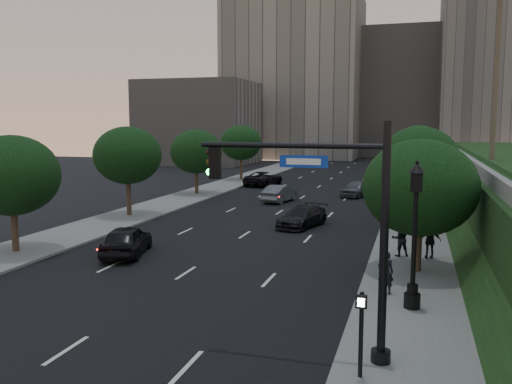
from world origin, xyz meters
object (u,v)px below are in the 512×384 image
(traffic_signal_mast, at_px, (345,239))
(sedan_mid_left, at_px, (280,193))
(pedestrian_b, at_px, (400,239))
(street_lamp, at_px, (414,242))
(sedan_near_right, at_px, (302,217))
(sedan_far_left, at_px, (264,179))
(pedestrian_a, at_px, (386,273))
(sedan_near_left, at_px, (127,240))
(pedestrian_c, at_px, (430,241))
(sedan_far_right, at_px, (357,188))

(traffic_signal_mast, bearing_deg, sedan_mid_left, 107.09)
(pedestrian_b, bearing_deg, street_lamp, 77.04)
(traffic_signal_mast, relative_size, sedan_mid_left, 1.51)
(sedan_near_right, bearing_deg, pedestrian_b, -31.77)
(sedan_far_left, bearing_deg, sedan_mid_left, 122.21)
(pedestrian_a, xyz_separation_m, pedestrian_b, (0.38, 6.58, 0.05))
(traffic_signal_mast, bearing_deg, sedan_far_left, 108.58)
(sedan_near_left, xyz_separation_m, pedestrian_c, (15.33, 3.22, 0.24))
(pedestrian_b, bearing_deg, sedan_far_left, -79.98)
(sedan_far_right, xyz_separation_m, pedestrian_a, (4.20, -30.01, 0.22))
(street_lamp, bearing_deg, sedan_mid_left, 113.76)
(sedan_near_left, height_order, sedan_mid_left, sedan_near_left)
(traffic_signal_mast, xyz_separation_m, sedan_near_left, (-12.62, 9.73, -2.86))
(sedan_far_right, bearing_deg, sedan_far_left, 168.91)
(pedestrian_a, bearing_deg, sedan_far_right, -95.29)
(sedan_near_left, relative_size, sedan_far_left, 0.82)
(sedan_near_left, bearing_deg, sedan_near_right, -139.79)
(street_lamp, bearing_deg, pedestrian_b, 94.76)
(traffic_signal_mast, relative_size, pedestrian_a, 4.02)
(sedan_far_left, bearing_deg, pedestrian_a, 122.59)
(pedestrian_b, bearing_deg, sedan_near_right, -64.69)
(traffic_signal_mast, height_order, sedan_near_left, traffic_signal_mast)
(sedan_mid_left, height_order, sedan_far_left, sedan_far_left)
(sedan_near_left, height_order, sedan_far_left, sedan_near_left)
(sedan_near_right, height_order, pedestrian_a, pedestrian_a)
(street_lamp, height_order, sedan_far_left, street_lamp)
(street_lamp, distance_m, sedan_near_left, 15.39)
(sedan_far_left, distance_m, pedestrian_c, 34.21)
(traffic_signal_mast, height_order, street_lamp, traffic_signal_mast)
(street_lamp, xyz_separation_m, pedestrian_c, (0.80, 7.95, -1.59))
(sedan_near_left, xyz_separation_m, sedan_far_left, (-1.70, 32.88, -0.01))
(pedestrian_a, bearing_deg, sedan_mid_left, -80.30)
(street_lamp, relative_size, pedestrian_a, 3.23)
(sedan_mid_left, height_order, sedan_far_right, sedan_far_right)
(sedan_far_right, bearing_deg, pedestrian_b, -60.76)
(sedan_near_left, relative_size, pedestrian_b, 2.60)
(sedan_near_right, bearing_deg, traffic_signal_mast, -59.94)
(traffic_signal_mast, distance_m, pedestrian_a, 7.02)
(pedestrian_b, bearing_deg, traffic_signal_mast, 66.82)
(traffic_signal_mast, xyz_separation_m, sedan_far_right, (-3.33, 36.45, -2.87))
(sedan_far_right, height_order, pedestrian_b, pedestrian_b)
(sedan_mid_left, relative_size, sedan_near_right, 0.96)
(pedestrian_a, bearing_deg, pedestrian_b, -106.53)
(sedan_far_left, relative_size, pedestrian_b, 3.15)
(sedan_near_left, relative_size, sedan_near_right, 0.98)
(sedan_far_left, xyz_separation_m, sedan_far_right, (10.99, -6.16, 0.00))
(sedan_far_right, bearing_deg, pedestrian_a, -63.85)
(traffic_signal_mast, xyz_separation_m, sedan_mid_left, (-9.52, 30.96, -2.91))
(traffic_signal_mast, distance_m, sedan_far_right, 36.72)
(street_lamp, relative_size, pedestrian_b, 3.07)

